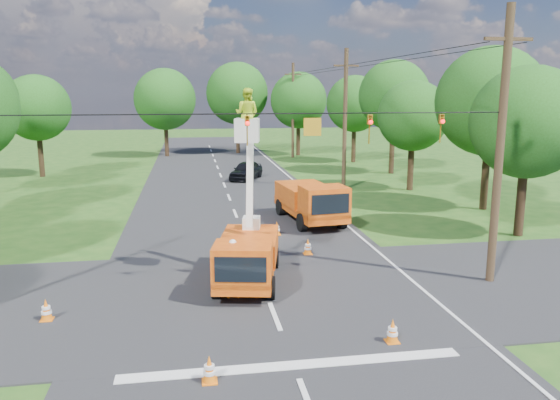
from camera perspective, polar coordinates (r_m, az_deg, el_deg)
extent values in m
plane|color=#1F4A16|center=(36.75, -5.34, 0.21)|extent=(140.00, 140.00, 0.00)
cube|color=black|center=(36.75, -5.34, 0.21)|extent=(12.00, 100.00, 0.06)
cube|color=black|center=(19.47, -1.46, -9.86)|extent=(56.00, 10.00, 0.07)
cube|color=silver|center=(14.80, 1.45, -17.04)|extent=(9.00, 0.45, 0.02)
cube|color=silver|center=(37.55, 3.21, 0.48)|extent=(0.12, 90.00, 0.02)
cube|color=orange|center=(20.52, -3.36, -6.85)|extent=(2.95, 5.62, 0.40)
cube|color=orange|center=(18.50, -3.91, -6.65)|extent=(2.21, 1.86, 1.33)
cube|color=black|center=(17.77, -4.16, -7.26)|extent=(1.67, 0.38, 0.85)
cube|color=orange|center=(21.03, -3.20, -4.80)|extent=(2.69, 3.63, 0.89)
cylinder|color=black|center=(19.12, -6.63, -9.03)|extent=(0.44, 0.86, 0.82)
cylinder|color=black|center=(18.94, -0.96, -9.15)|extent=(0.44, 0.86, 0.82)
cylinder|color=black|center=(22.29, -5.37, -6.03)|extent=(0.44, 0.86, 0.82)
cylinder|color=black|center=(22.14, -0.54, -6.10)|extent=(0.44, 0.86, 0.82)
cube|color=silver|center=(21.81, -3.00, -2.40)|extent=(0.78, 0.78, 0.49)
cube|color=silver|center=(20.95, -3.17, 2.49)|extent=(0.47, 1.21, 3.86)
cube|color=silver|center=(19.82, -3.46, 7.29)|extent=(0.99, 0.99, 0.85)
imported|color=#C6E526|center=(19.79, -3.48, 9.00)|extent=(1.09, 1.00, 1.81)
cube|color=orange|center=(29.86, 3.10, -0.88)|extent=(2.98, 6.40, 0.46)
cube|color=orange|center=(27.66, 4.63, -0.18)|extent=(2.46, 2.01, 1.54)
cube|color=black|center=(26.85, 5.29, -0.43)|extent=(1.95, 0.29, 0.98)
cube|color=orange|center=(30.49, 2.60, 0.62)|extent=(2.86, 4.07, 1.03)
cylinder|color=black|center=(27.77, 2.32, -2.37)|extent=(0.44, 0.98, 0.95)
cylinder|color=black|center=(28.52, 6.44, -2.07)|extent=(0.44, 0.98, 0.95)
cylinder|color=black|center=(31.41, 0.05, -0.75)|extent=(0.44, 0.98, 0.95)
cylinder|color=black|center=(32.07, 3.76, -0.53)|extent=(0.44, 0.98, 0.95)
imported|color=orange|center=(18.90, -4.91, -7.41)|extent=(0.72, 0.48, 1.95)
imported|color=black|center=(44.30, -3.55, 3.10)|extent=(3.41, 4.68, 1.48)
cone|color=orange|center=(14.02, -7.39, -17.08)|extent=(0.36, 0.36, 0.70)
cube|color=orange|center=(14.19, -7.36, -18.29)|extent=(0.38, 0.38, 0.04)
cylinder|color=white|center=(13.99, -7.40, -16.87)|extent=(0.26, 0.26, 0.09)
cylinder|color=white|center=(14.06, -7.38, -17.41)|extent=(0.31, 0.31, 0.09)
cone|color=orange|center=(16.17, 11.68, -13.21)|extent=(0.36, 0.36, 0.70)
cube|color=orange|center=(16.31, 11.63, -14.30)|extent=(0.38, 0.38, 0.04)
cylinder|color=white|center=(16.15, 11.69, -13.02)|extent=(0.26, 0.26, 0.09)
cylinder|color=white|center=(16.21, 11.66, -13.50)|extent=(0.31, 0.31, 0.09)
cone|color=orange|center=(23.91, 2.93, -4.86)|extent=(0.36, 0.36, 0.70)
cube|color=orange|center=(24.01, 2.92, -5.64)|extent=(0.38, 0.38, 0.04)
cylinder|color=white|center=(23.90, 2.93, -4.72)|extent=(0.26, 0.26, 0.09)
cylinder|color=white|center=(23.94, 2.92, -5.07)|extent=(0.31, 0.31, 0.09)
cone|color=orange|center=(27.02, -0.35, -2.95)|extent=(0.36, 0.36, 0.70)
cube|color=orange|center=(27.11, -0.35, -3.65)|extent=(0.38, 0.38, 0.04)
cylinder|color=white|center=(27.01, -0.35, -2.83)|extent=(0.26, 0.26, 0.09)
cylinder|color=white|center=(27.04, -0.35, -3.13)|extent=(0.31, 0.31, 0.09)
cone|color=orange|center=(18.72, -23.25, -10.46)|extent=(0.36, 0.36, 0.70)
cube|color=orange|center=(18.84, -23.16, -11.42)|extent=(0.38, 0.38, 0.04)
cylinder|color=white|center=(18.69, -23.26, -10.29)|extent=(0.26, 0.26, 0.09)
cylinder|color=white|center=(18.75, -23.22, -10.72)|extent=(0.31, 0.31, 0.09)
cone|color=orange|center=(34.25, 1.73, 0.09)|extent=(0.36, 0.36, 0.70)
cube|color=orange|center=(34.31, 1.73, -0.47)|extent=(0.38, 0.38, 0.04)
cylinder|color=white|center=(34.24, 1.73, 0.19)|extent=(0.26, 0.26, 0.09)
cylinder|color=white|center=(34.26, 1.73, -0.06)|extent=(0.31, 0.31, 0.09)
cylinder|color=#4C3823|center=(21.17, 21.99, 4.99)|extent=(0.30, 0.30, 10.00)
cube|color=#4C3823|center=(21.15, 22.77, 15.26)|extent=(1.80, 0.12, 0.12)
cylinder|color=#4C3823|center=(39.60, 6.80, 8.27)|extent=(0.30, 0.30, 10.00)
cube|color=#4C3823|center=(39.59, 6.93, 13.77)|extent=(1.80, 0.12, 0.12)
cylinder|color=#4C3823|center=(59.06, 1.36, 9.31)|extent=(0.30, 0.30, 10.00)
cube|color=#4C3823|center=(59.05, 1.37, 13.00)|extent=(1.80, 0.12, 0.12)
cylinder|color=black|center=(18.12, -3.15, 8.98)|extent=(18.00, 0.04, 0.04)
cube|color=#AE7D14|center=(18.49, 3.41, 7.63)|extent=(0.60, 0.05, 0.60)
imported|color=#AE7D14|center=(18.14, -3.44, 7.24)|extent=(0.16, 0.20, 1.00)
sphere|color=#FF0C0C|center=(18.00, -3.41, 8.01)|extent=(0.14, 0.14, 0.14)
imported|color=#AE7D14|center=(19.03, 9.34, 7.30)|extent=(0.16, 0.20, 1.00)
sphere|color=#FF0C0C|center=(18.91, 9.48, 8.03)|extent=(0.14, 0.14, 0.14)
imported|color=#AE7D14|center=(20.02, 16.46, 7.18)|extent=(0.16, 0.20, 1.00)
sphere|color=#FF0C0C|center=(19.89, 16.65, 7.87)|extent=(0.14, 0.14, 0.14)
cylinder|color=#382616|center=(49.80, -23.73, 4.57)|extent=(0.44, 0.44, 4.05)
sphere|color=#1F4B14|center=(49.57, -24.07, 8.79)|extent=(5.40, 5.40, 5.40)
cylinder|color=#382616|center=(29.26, 23.90, 0.38)|extent=(0.44, 0.44, 3.96)
sphere|color=#1F4B14|center=(28.86, 24.47, 7.42)|extent=(5.40, 5.40, 5.40)
cylinder|color=#382616|center=(35.03, 20.68, 2.78)|extent=(0.44, 0.44, 4.58)
sphere|color=#1F4B14|center=(34.72, 21.16, 9.59)|extent=(6.40, 6.40, 6.40)
cylinder|color=#382616|center=(40.50, 13.50, 3.69)|extent=(0.44, 0.44, 3.78)
sphere|color=#1F4B14|center=(40.21, 13.73, 8.55)|extent=(5.00, 5.00, 5.00)
cylinder|color=#382616|center=(48.42, 11.63, 5.54)|extent=(0.44, 0.44, 4.75)
sphere|color=#1F4B14|center=(48.20, 11.83, 10.65)|extent=(6.00, 6.00, 6.00)
cylinder|color=#382616|center=(55.66, 7.71, 6.07)|extent=(0.44, 0.44, 4.14)
sphere|color=#1F4B14|center=(55.45, 7.81, 9.94)|extent=(5.60, 5.60, 5.60)
cylinder|color=#382616|center=(61.24, -11.79, 6.52)|extent=(0.44, 0.44, 4.40)
sphere|color=#1F4B14|center=(61.05, -11.94, 10.26)|extent=(6.60, 6.60, 6.60)
cylinder|color=#382616|center=(63.40, -4.43, 7.08)|extent=(0.44, 0.44, 4.84)
sphere|color=#1F4B14|center=(63.23, -4.49, 11.06)|extent=(7.00, 7.00, 7.00)
cylinder|color=#382616|center=(61.37, 1.92, 6.72)|extent=(0.44, 0.44, 4.31)
sphere|color=#1F4B14|center=(61.18, 1.94, 10.38)|extent=(6.20, 6.20, 6.20)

